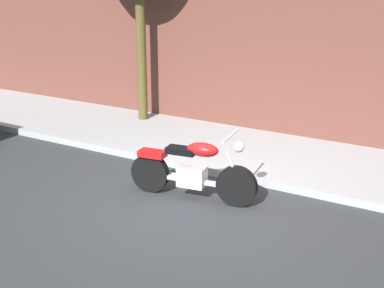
% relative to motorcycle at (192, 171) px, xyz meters
% --- Properties ---
extents(ground_plane, '(60.00, 60.00, 0.00)m').
position_rel_motorcycle_xyz_m(ground_plane, '(0.16, -0.25, -0.46)').
color(ground_plane, '#303335').
extents(sidewalk, '(22.38, 2.68, 0.14)m').
position_rel_motorcycle_xyz_m(sidewalk, '(0.16, 2.33, -0.39)').
color(sidewalk, '#A4A4A4').
rests_on(sidewalk, ground).
extents(motorcycle, '(2.14, 0.70, 1.15)m').
position_rel_motorcycle_xyz_m(motorcycle, '(0.00, 0.00, 0.00)').
color(motorcycle, black).
rests_on(motorcycle, ground).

